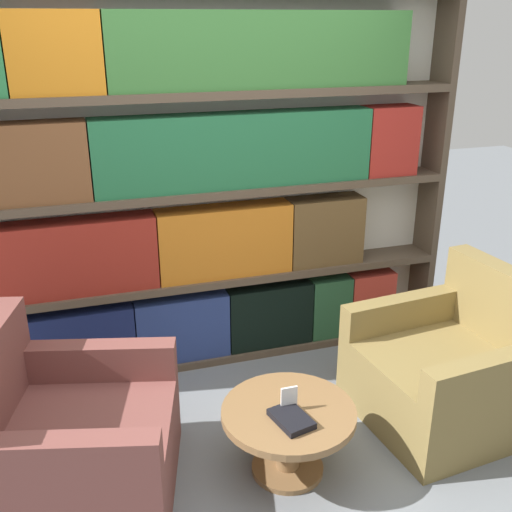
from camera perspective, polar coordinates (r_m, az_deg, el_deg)
name	(u,v)px	position (r m, az deg, el deg)	size (l,w,h in m)	color
ground_plane	(273,482)	(3.28, 1.60, -20.68)	(14.00, 14.00, 0.00)	slate
bookshelf	(197,195)	(3.83, -5.65, 5.83)	(3.30, 0.30, 2.39)	silver
armchair_left	(69,443)	(3.17, -17.39, -16.67)	(1.10, 1.08, 0.88)	brown
armchair_right	(450,371)	(3.73, 18.03, -10.42)	(0.99, 0.97, 0.88)	olive
coffee_table	(288,427)	(3.18, 3.10, -15.95)	(0.69, 0.69, 0.38)	brown
table_sign	(289,400)	(3.08, 3.16, -13.57)	(0.09, 0.06, 0.13)	black
stray_book	(291,419)	(3.03, 3.38, -15.22)	(0.20, 0.25, 0.03)	black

